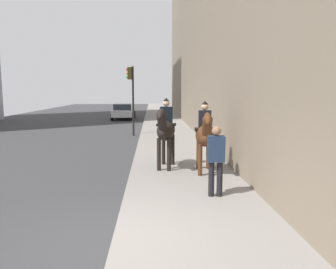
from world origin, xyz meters
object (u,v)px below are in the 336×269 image
object	(u,v)px
mounted_horse_far	(205,134)
pedestrian_greeting	(216,156)
mounted_horse_near	(166,129)
traffic_light_near_curb	(131,90)
car_near_lane	(123,111)

from	to	relation	value
mounted_horse_far	pedestrian_greeting	distance (m)	2.31
mounted_horse_near	pedestrian_greeting	xyz separation A→B (m)	(-2.98, -1.08, -0.30)
mounted_horse_far	pedestrian_greeting	xyz separation A→B (m)	(-2.29, 0.10, -0.23)
mounted_horse_far	traffic_light_near_curb	distance (m)	9.94
mounted_horse_near	traffic_light_near_curb	bearing A→B (deg)	-158.14
mounted_horse_near	traffic_light_near_curb	xyz separation A→B (m)	(8.75, 1.63, 1.30)
mounted_horse_far	car_near_lane	size ratio (longest dim) A/B	0.49
mounted_horse_near	car_near_lane	xyz separation A→B (m)	(20.08, 3.09, -0.65)
pedestrian_greeting	car_near_lane	bearing A→B (deg)	13.23
pedestrian_greeting	car_near_lane	xyz separation A→B (m)	(23.06, 4.17, -0.35)
mounted_horse_near	mounted_horse_far	xyz separation A→B (m)	(-0.69, -1.18, -0.07)
mounted_horse_near	pedestrian_greeting	distance (m)	3.19
mounted_horse_far	car_near_lane	bearing A→B (deg)	-163.80
mounted_horse_near	car_near_lane	world-z (taller)	mounted_horse_near
mounted_horse_near	pedestrian_greeting	size ratio (longest dim) A/B	1.35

